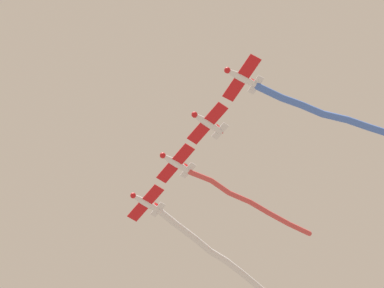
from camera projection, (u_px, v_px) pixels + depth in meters
name	position (u px, v px, depth m)	size (l,w,h in m)	color
airplane_lead	(146.00, 203.00, 102.33)	(5.33, 6.74, 1.74)	white
smoke_trail_lead	(217.00, 255.00, 106.51)	(21.41, 9.92, 2.22)	white
airplane_left_wing	(176.00, 163.00, 99.13)	(5.35, 6.72, 1.74)	white
smoke_trail_left_wing	(251.00, 203.00, 102.96)	(17.59, 12.28, 1.19)	#DB4C4C
airplane_right_wing	(208.00, 123.00, 95.42)	(5.32, 6.74, 1.74)	white
airplane_slot	(242.00, 78.00, 92.22)	(5.58, 6.45, 1.74)	white
smoke_trail_slot	(360.00, 123.00, 95.23)	(20.03, 22.50, 1.88)	#4C75DB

